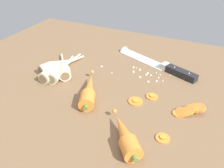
# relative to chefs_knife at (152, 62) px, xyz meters

# --- Properties ---
(ground_plane) EXTENTS (1.20, 0.90, 0.04)m
(ground_plane) POSITION_rel_chefs_knife_xyz_m (-0.06, -0.19, -0.03)
(ground_plane) COLOR brown
(chefs_knife) EXTENTS (0.34, 0.16, 0.04)m
(chefs_knife) POSITION_rel_chefs_knife_xyz_m (0.00, 0.00, 0.00)
(chefs_knife) COLOR silver
(chefs_knife) RESTS_ON ground_plane
(whole_carrot) EXTENTS (0.10, 0.18, 0.04)m
(whole_carrot) POSITION_rel_chefs_knife_xyz_m (-0.10, -0.28, 0.01)
(whole_carrot) COLOR orange
(whole_carrot) RESTS_ON ground_plane
(whole_carrot_second) EXTENTS (0.12, 0.13, 0.04)m
(whole_carrot_second) POSITION_rel_chefs_knife_xyz_m (0.06, -0.40, 0.01)
(whole_carrot_second) COLOR orange
(whole_carrot_second) RESTS_ON ground_plane
(parsnip_front) EXTENTS (0.04, 0.22, 0.04)m
(parsnip_front) POSITION_rel_chefs_knife_xyz_m (-0.26, -0.21, 0.01)
(parsnip_front) COLOR beige
(parsnip_front) RESTS_ON ground_plane
(parsnip_mid_left) EXTENTS (0.08, 0.18, 0.04)m
(parsnip_mid_left) POSITION_rel_chefs_knife_xyz_m (-0.28, -0.19, 0.01)
(parsnip_mid_left) COLOR beige
(parsnip_mid_left) RESTS_ON ground_plane
(parsnip_mid_right) EXTENTS (0.06, 0.18, 0.04)m
(parsnip_mid_right) POSITION_rel_chefs_knife_xyz_m (-0.25, -0.21, 0.01)
(parsnip_mid_right) COLOR beige
(parsnip_mid_right) RESTS_ON ground_plane
(parsnip_back) EXTENTS (0.13, 0.15, 0.04)m
(parsnip_back) POSITION_rel_chefs_knife_xyz_m (-0.25, -0.19, 0.01)
(parsnip_back) COLOR beige
(parsnip_back) RESTS_ON ground_plane
(carrot_slice_stack) EXTENTS (0.08, 0.06, 0.04)m
(carrot_slice_stack) POSITION_rel_chefs_knife_xyz_m (0.17, -0.23, 0.00)
(carrot_slice_stack) COLOR orange
(carrot_slice_stack) RESTS_ON ground_plane
(carrot_slice_stray_near) EXTENTS (0.03, 0.03, 0.01)m
(carrot_slice_stray_near) POSITION_rel_chefs_knife_xyz_m (0.13, -0.35, -0.00)
(carrot_slice_stray_near) COLOR orange
(carrot_slice_stray_near) RESTS_ON ground_plane
(carrot_slice_stray_mid) EXTENTS (0.04, 0.04, 0.01)m
(carrot_slice_stray_mid) POSITION_rel_chefs_knife_xyz_m (0.03, -0.24, -0.00)
(carrot_slice_stray_mid) COLOR orange
(carrot_slice_stray_mid) RESTS_ON ground_plane
(carrot_slice_stray_far) EXTENTS (0.03, 0.03, 0.01)m
(carrot_slice_stray_far) POSITION_rel_chefs_knife_xyz_m (0.06, -0.20, -0.00)
(carrot_slice_stray_far) COLOR orange
(carrot_slice_stray_far) RESTS_ON ground_plane
(mince_crumbs) EXTENTS (0.24, 0.08, 0.01)m
(mince_crumbs) POSITION_rel_chefs_knife_xyz_m (-0.01, -0.09, -0.00)
(mince_crumbs) COLOR silver
(mince_crumbs) RESTS_ON ground_plane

